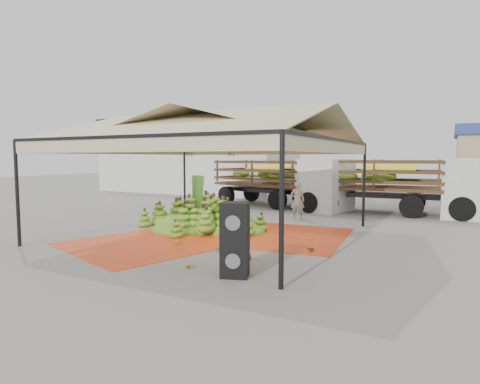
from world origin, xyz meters
The scene contains 17 objects.
ground centered at (0.00, 0.00, 0.00)m, with size 90.00×90.00×0.00m, color slate.
canopy_tent centered at (0.00, 0.00, 3.30)m, with size 8.10×8.10×4.00m.
building_white centered at (-10.00, 14.00, 2.71)m, with size 14.30×6.30×5.40m.
tarp_left centered at (-1.06, -2.20, 0.01)m, with size 4.14×3.94×0.01m, color red.
tarp_right centered at (1.85, 0.90, 0.01)m, with size 4.30×4.52×0.01m, color red.
banana_heap centered at (-1.01, 1.07, 0.56)m, with size 5.25×4.31×1.12m, color #427117.
hand_yellow_a centered at (-0.22, -1.68, 0.09)m, with size 0.37×0.31×0.17m, color #BE8D26.
hand_yellow_b centered at (1.50, -3.70, 0.09)m, with size 0.38×0.31×0.17m, color gold.
hand_red_a centered at (2.32, -2.33, 0.11)m, with size 0.49×0.40×0.22m, color #5A2B14.
hand_red_b centered at (3.46, -0.73, 0.09)m, with size 0.37×0.31×0.17m, color #5C2F15.
hand_green centered at (1.24, -1.85, 0.09)m, with size 0.38×0.31×0.17m, color #407418.
hanging_bunches centered at (0.26, -0.59, 2.62)m, with size 1.74×0.24×0.20m.
speaker_stack centered at (2.83, -3.70, 0.79)m, with size 0.70×0.66×1.58m.
banana_leaves centered at (-1.49, 1.31, 0.00)m, with size 0.96×1.36×3.70m, color #396C1C, non-canonical shape.
vendor centered at (1.29, 4.46, 0.78)m, with size 0.57×0.37×1.55m, color gray.
truck_left centered at (-0.68, 8.08, 1.51)m, with size 7.49×4.00×2.45m.
truck_right centered at (5.05, 8.11, 1.54)m, with size 7.35×2.71×2.50m.
Camera 1 is at (6.81, -11.00, 2.51)m, focal length 30.00 mm.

